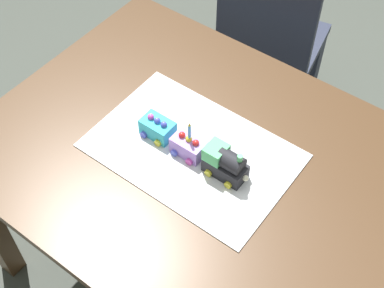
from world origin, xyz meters
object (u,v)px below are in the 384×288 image
object	(u,v)px
chair	(270,45)
cake_locomotive	(225,163)
cake_car_tanker_lavender	(189,146)
cake_car_gondola_turquoise	(158,128)
birthday_candle	(189,130)
dining_table	(210,182)

from	to	relation	value
chair	cake_locomotive	size ratio (longest dim) A/B	6.14
cake_locomotive	cake_car_tanker_lavender	size ratio (longest dim) A/B	1.40
cake_car_gondola_turquoise	cake_car_tanker_lavender	bearing A→B (deg)	180.00
cake_car_tanker_lavender	birthday_candle	xyz separation A→B (m)	(-0.00, -0.00, 0.07)
cake_car_tanker_lavender	dining_table	bearing A→B (deg)	-170.22
dining_table	cake_locomotive	xyz separation A→B (m)	(-0.06, 0.01, 0.16)
dining_table	cake_car_tanker_lavender	bearing A→B (deg)	9.78
dining_table	cake_car_tanker_lavender	world-z (taller)	cake_car_tanker_lavender
dining_table	cake_locomotive	bearing A→B (deg)	168.12
cake_car_tanker_lavender	cake_car_gondola_turquoise	world-z (taller)	same
cake_locomotive	cake_car_tanker_lavender	xyz separation A→B (m)	(0.13, 0.00, -0.02)
cake_car_gondola_turquoise	birthday_candle	world-z (taller)	birthday_candle
cake_locomotive	cake_car_tanker_lavender	bearing A→B (deg)	0.00
dining_table	birthday_candle	world-z (taller)	birthday_candle
chair	cake_car_gondola_turquoise	size ratio (longest dim) A/B	8.60
dining_table	cake_car_tanker_lavender	xyz separation A→B (m)	(0.07, 0.01, 0.14)
dining_table	chair	world-z (taller)	chair
cake_locomotive	cake_car_tanker_lavender	world-z (taller)	cake_locomotive
chair	birthday_candle	bearing A→B (deg)	92.33
cake_car_tanker_lavender	chair	bearing A→B (deg)	-76.49
cake_car_gondola_turquoise	cake_locomotive	bearing A→B (deg)	-180.00
cake_locomotive	birthday_candle	bearing A→B (deg)	0.00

